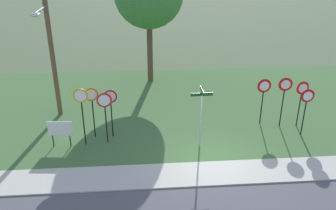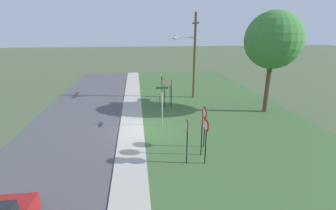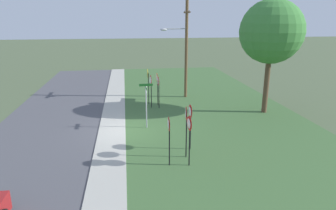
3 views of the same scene
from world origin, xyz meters
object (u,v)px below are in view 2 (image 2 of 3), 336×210
Objects in this scene: yield_sign_far_right at (202,121)px; notice_board at (160,92)px; utility_pole at (193,53)px; street_name_post at (162,103)px; stop_sign_near_left at (164,87)px; stop_sign_far_center at (170,85)px; yield_sign_near_right at (204,117)px; oak_tree_left at (273,40)px; stop_sign_near_right at (171,88)px; stop_sign_far_left at (162,82)px; yield_sign_far_left at (187,131)px; yield_sign_near_left at (206,131)px.

yield_sign_far_right reaches higher than notice_board.
utility_pole reaches higher than yield_sign_far_right.
stop_sign_near_left is at bearing 169.49° from street_name_post.
yield_sign_near_right is (8.18, 0.75, 0.00)m from stop_sign_far_center.
oak_tree_left is at bearing 126.56° from yield_sign_near_right.
notice_board is at bearing 174.09° from street_name_post.
yield_sign_far_right is at bearing -0.53° from stop_sign_near_right.
utility_pole reaches higher than stop_sign_far_left.
oak_tree_left is (4.98, 4.87, 1.33)m from utility_pole.
yield_sign_far_left is at bearing -46.48° from yield_sign_far_right.
yield_sign_far_left is 11.19m from oak_tree_left.
oak_tree_left is (-1.93, 8.54, 3.92)m from street_name_post.
notice_board is at bearing 177.99° from yield_sign_near_left.
stop_sign_far_left is 1.16× the size of yield_sign_near_left.
stop_sign_near_right is 4.12m from street_name_post.
yield_sign_near_right is (-1.73, 0.42, 0.02)m from yield_sign_near_left.
stop_sign_near_left is 1.03× the size of yield_sign_near_left.
stop_sign_near_right is 2.48m from notice_board.
yield_sign_near_left is 12.49m from utility_pole.
yield_sign_near_left is at bearing 14.80° from street_name_post.
yield_sign_far_right is (-0.71, 0.92, 0.18)m from yield_sign_far_left.
yield_sign_near_right is at bearing 141.05° from yield_sign_far_left.
yield_sign_far_right is 0.93× the size of street_name_post.
yield_sign_near_left is at bearing 11.47° from stop_sign_far_left.
yield_sign_far_right is at bearing 12.18° from stop_sign_far_left.
yield_sign_near_right is at bearing 161.98° from yield_sign_far_right.
street_name_post is at bearing -77.29° from oak_tree_left.
stop_sign_near_right is at bearing 23.77° from notice_board.
stop_sign_far_left is at bearing -111.79° from oak_tree_left.
stop_sign_far_left is 0.35× the size of oak_tree_left.
street_name_post is 0.35× the size of utility_pole.
stop_sign_far_left is 9.47m from yield_sign_far_right.
yield_sign_far_right reaches higher than yield_sign_far_left.
stop_sign_far_center is at bearing 164.27° from street_name_post.
yield_sign_far_left is 1.87× the size of notice_board.
stop_sign_far_center is at bearing 177.50° from yield_sign_far_left.
stop_sign_far_center is 0.32× the size of utility_pole.
notice_board is at bearing -173.54° from yield_sign_near_right.
stop_sign_near_left is at bearing -47.76° from utility_pole.
yield_sign_far_right reaches higher than stop_sign_far_center.
yield_sign_near_right is at bearing 3.51° from stop_sign_near_left.
yield_sign_far_right is 4.56m from street_name_post.
notice_board is at bearing -76.98° from utility_pole.
yield_sign_near_left is (9.30, 0.88, -0.01)m from stop_sign_near_left.
stop_sign_far_left reaches higher than yield_sign_near_right.
stop_sign_far_left is 8.66m from yield_sign_near_right.
yield_sign_far_left is (10.12, 0.11, -0.25)m from stop_sign_far_left.
street_name_post is at bearing -152.66° from yield_sign_near_right.
oak_tree_left is (2.85, 7.35, 3.81)m from stop_sign_far_center.
stop_sign_near_right is 0.99× the size of yield_sign_near_right.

